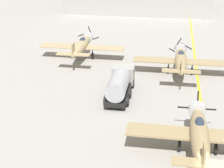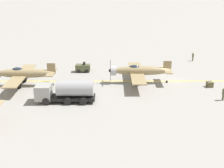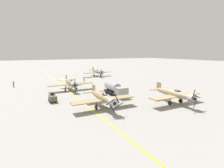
% 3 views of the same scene
% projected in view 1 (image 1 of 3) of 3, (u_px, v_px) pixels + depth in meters
% --- Properties ---
extents(airplane_far_left, '(12.00, 9.98, 3.70)m').
position_uv_depth(airplane_far_left, '(81.00, 46.00, 52.79)').
color(airplane_far_left, tan).
rests_on(airplane_far_left, ground).
extents(airplane_mid_center, '(12.00, 9.98, 3.80)m').
position_uv_depth(airplane_mid_center, '(199.00, 134.00, 30.36)').
color(airplane_mid_center, '#968259').
rests_on(airplane_mid_center, ground).
extents(airplane_far_center, '(12.00, 9.98, 3.65)m').
position_uv_depth(airplane_far_center, '(181.00, 60.00, 47.09)').
color(airplane_far_center, '#99855C').
rests_on(airplane_far_center, ground).
extents(fuel_tanker, '(2.68, 8.00, 2.98)m').
position_uv_depth(fuel_tanker, '(120.00, 83.00, 41.43)').
color(fuel_tanker, black).
rests_on(fuel_tanker, ground).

